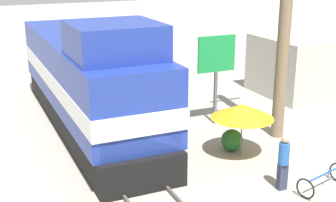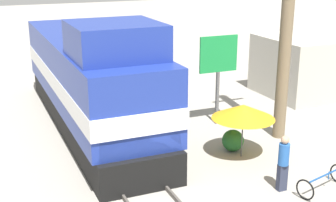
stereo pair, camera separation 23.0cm
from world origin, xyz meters
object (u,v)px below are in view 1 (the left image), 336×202
object	(u,v)px
vendor_umbrella	(243,111)
bicycle	(322,180)
locomotive	(90,82)
person_bystander	(283,160)
billboard_sign	(216,60)

from	to	relation	value
vendor_umbrella	bicycle	xyz separation A→B (m)	(0.93, -3.30, -1.41)
locomotive	person_bystander	size ratio (longest dim) A/B	7.29
locomotive	billboard_sign	xyz separation A→B (m)	(5.15, -1.51, 0.77)
locomotive	person_bystander	distance (m)	8.80
vendor_umbrella	bicycle	world-z (taller)	vendor_umbrella
vendor_umbrella	billboard_sign	distance (m)	3.74
billboard_sign	bicycle	size ratio (longest dim) A/B	2.02
bicycle	billboard_sign	bearing A→B (deg)	-14.02
locomotive	bicycle	size ratio (longest dim) A/B	6.94
person_bystander	locomotive	bearing A→B (deg)	117.84
billboard_sign	person_bystander	world-z (taller)	billboard_sign
locomotive	billboard_sign	bearing A→B (deg)	-16.36
vendor_umbrella	locomotive	bearing A→B (deg)	130.81
billboard_sign	person_bystander	xyz separation A→B (m)	(-1.07, -6.21, -1.86)
locomotive	person_bystander	xyz separation A→B (m)	(4.08, -7.72, -1.09)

